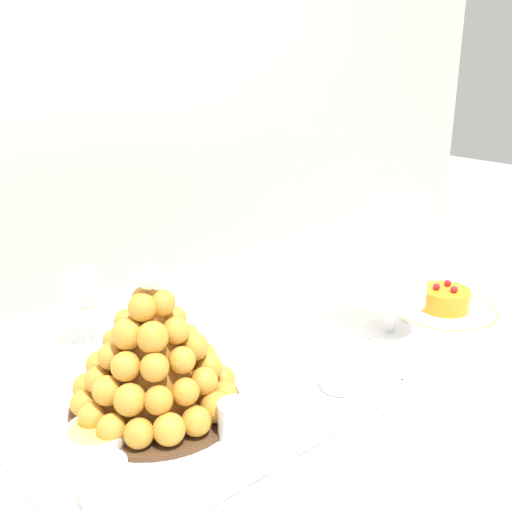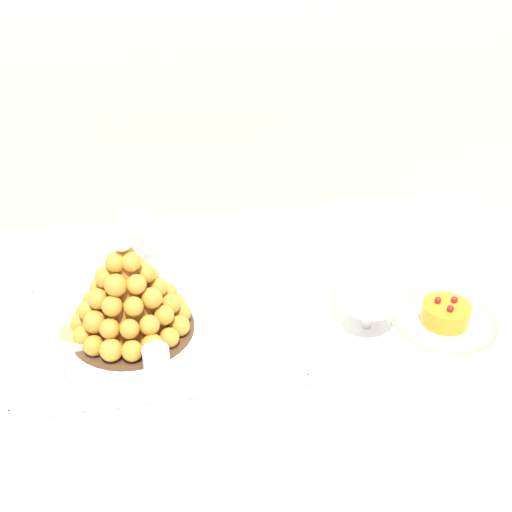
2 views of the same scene
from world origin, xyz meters
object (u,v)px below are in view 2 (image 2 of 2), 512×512
Objects in this scene: dessert_cup_mid_left at (156,361)px; dessert_cup_centre at (265,350)px; creme_brulee_ramekin at (79,336)px; serving_tray at (159,337)px; croquembouche at (128,297)px; wine_glass at (138,224)px; fruit_tart_plate at (445,318)px; dessert_cup_left at (48,371)px; macaron_goblet at (373,264)px.

dessert_cup_centre is at bearing -2.38° from dessert_cup_mid_left.
serving_tray is at bearing -4.78° from creme_brulee_ramekin.
wine_glass is at bearing 84.50° from croquembouche.
fruit_tart_plate is at bearing -29.65° from wine_glass.
fruit_tart_plate reaches higher than creme_brulee_ramekin.
dessert_cup_centre is at bearing -19.36° from creme_brulee_ramekin.
fruit_tart_plate is 1.45× the size of wine_glass.
dessert_cup_mid_left is at bearing -71.52° from croquembouche.
croquembouche is at bearing 150.39° from dessert_cup_centre.
fruit_tart_plate is (0.58, 0.05, -0.02)m from dessert_cup_mid_left.
dessert_cup_left is 0.12m from creme_brulee_ramekin.
dessert_cup_centre is 0.37m from creme_brulee_ramekin.
croquembouche is (-0.05, 0.03, 0.08)m from serving_tray.
creme_brulee_ramekin is at bearing -114.43° from wine_glass.
dessert_cup_mid_left is at bearing -94.60° from serving_tray.
macaron_goblet is (0.61, 0.06, 0.12)m from dessert_cup_left.
dessert_cup_left is at bearing -114.12° from wine_glass.
creme_brulee_ramekin is at bearing 175.13° from fruit_tart_plate.
creme_brulee_ramekin is at bearing -170.61° from croquembouche.
dessert_cup_mid_left is 0.88× the size of dessert_cup_centre.
fruit_tart_plate is 0.70m from wine_glass.
creme_brulee_ramekin is 0.32m from wine_glass.
dessert_cup_mid_left is (0.04, -0.13, -0.06)m from croquembouche.
wine_glass is (-0.02, 0.39, 0.07)m from dessert_cup_mid_left.
croquembouche is 0.28m from dessert_cup_centre.
dessert_cup_left is 0.39m from dessert_cup_centre.
dessert_cup_centre is 0.46m from wine_glass.
dessert_cup_mid_left is (0.19, -0.00, -0.00)m from dessert_cup_left.
serving_tray is 0.58m from fruit_tart_plate.
fruit_tart_plate is at bearing 3.56° from dessert_cup_left.
macaron_goblet reaches higher than wine_glass.
dessert_cup_mid_left is at bearing 177.62° from dessert_cup_centre.
dessert_cup_centre is 0.27× the size of fruit_tart_plate.
fruit_tart_plate is (0.57, -0.05, 0.01)m from serving_tray.
dessert_cup_left is 0.43m from wine_glass.
dessert_cup_left is at bearing 179.25° from dessert_cup_mid_left.
croquembouche reaches higher than wine_glass.
croquembouche is 2.96× the size of creme_brulee_ramekin.
wine_glass reaches higher than fruit_tart_plate.
dessert_cup_left reaches higher than creme_brulee_ramekin.
dessert_cup_mid_left reaches higher than serving_tray.
wine_glass is (-0.22, 0.40, 0.07)m from dessert_cup_centre.
wine_glass is (-0.44, 0.33, -0.05)m from macaron_goblet.
serving_tray is at bearing 25.89° from dessert_cup_left.
macaron_goblet reaches higher than creme_brulee_ramekin.
dessert_cup_mid_left reaches higher than creme_brulee_ramekin.
croquembouche is 0.12m from creme_brulee_ramekin.
dessert_cup_left is 0.78m from fruit_tart_plate.
macaron_goblet reaches higher than dessert_cup_centre.
croquembouche is 0.64m from fruit_tart_plate.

